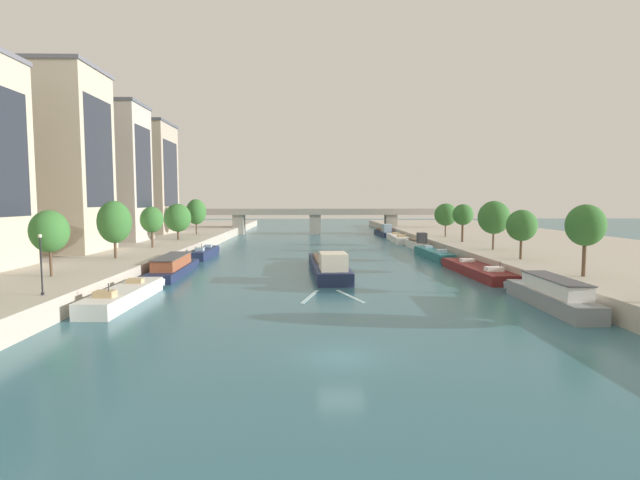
{
  "coord_description": "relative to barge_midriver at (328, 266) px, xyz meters",
  "views": [
    {
      "loc": [
        -1.8,
        -25.67,
        8.61
      ],
      "look_at": [
        0.0,
        46.17,
        2.65
      ],
      "focal_mm": 26.83,
      "sensor_mm": 36.0,
      "label": 1
    }
  ],
  "objects": [
    {
      "name": "ground_plane",
      "position": [
        -0.57,
        -29.91,
        -0.98
      ],
      "size": [
        400.0,
        400.0,
        0.0
      ],
      "primitive_type": "plane",
      "color": "#336675"
    },
    {
      "name": "quay_left",
      "position": [
        -38.02,
        25.09,
        -0.08
      ],
      "size": [
        36.0,
        170.0,
        1.8
      ],
      "primitive_type": "cube",
      "color": "#B7AD9E",
      "rests_on": "ground"
    },
    {
      "name": "quay_right",
      "position": [
        36.88,
        25.09,
        -0.08
      ],
      "size": [
        36.0,
        170.0,
        1.8
      ],
      "primitive_type": "cube",
      "color": "#B7AD9E",
      "rests_on": "ground"
    },
    {
      "name": "barge_midriver",
      "position": [
        0.0,
        0.0,
        0.0
      ],
      "size": [
        4.58,
        20.29,
        3.14
      ],
      "color": "#1E284C",
      "rests_on": "ground"
    },
    {
      "name": "wake_behind_barge",
      "position": [
        -0.43,
        -13.27,
        -0.96
      ],
      "size": [
        5.59,
        6.02,
        0.03
      ],
      "color": "#A5D1DB",
      "rests_on": "ground"
    },
    {
      "name": "moored_boat_left_upstream",
      "position": [
        -17.87,
        -15.47,
        -0.32
      ],
      "size": [
        2.89,
        13.43,
        2.35
      ],
      "color": "silver",
      "rests_on": "ground"
    },
    {
      "name": "moored_boat_left_midway",
      "position": [
        -18.06,
        -0.03,
        -0.03
      ],
      "size": [
        3.44,
        15.57,
        2.27
      ],
      "color": "#1E284C",
      "rests_on": "ground"
    },
    {
      "name": "moored_boat_left_end",
      "position": [
        -18.04,
        16.92,
        -0.29
      ],
      "size": [
        2.27,
        11.98,
        2.42
      ],
      "color": "#1E284C",
      "rests_on": "ground"
    },
    {
      "name": "moored_boat_right_lone",
      "position": [
        17.16,
        -18.17,
        0.09
      ],
      "size": [
        2.72,
        13.09,
        2.53
      ],
      "color": "gray",
      "rests_on": "ground"
    },
    {
      "name": "moored_boat_right_downstream",
      "position": [
        17.19,
        -1.27,
        -0.4
      ],
      "size": [
        3.93,
        16.54,
        2.22
      ],
      "color": "maroon",
      "rests_on": "ground"
    },
    {
      "name": "moored_boat_right_near",
      "position": [
        16.42,
        15.14,
        -0.34
      ],
      "size": [
        2.84,
        14.21,
        2.31
      ],
      "color": "#23666B",
      "rests_on": "ground"
    },
    {
      "name": "moored_boat_right_second",
      "position": [
        17.1,
        28.75,
        -0.03
      ],
      "size": [
        2.04,
        11.04,
        3.1
      ],
      "color": "silver",
      "rests_on": "ground"
    },
    {
      "name": "moored_boat_right_far",
      "position": [
        16.52,
        44.21,
        -0.3
      ],
      "size": [
        3.38,
        16.77,
        2.41
      ],
      "color": "silver",
      "rests_on": "ground"
    },
    {
      "name": "moored_boat_right_end",
      "position": [
        16.32,
        61.39,
        -0.09
      ],
      "size": [
        2.69,
        15.28,
        2.98
      ],
      "color": "#1E284C",
      "rests_on": "ground"
    },
    {
      "name": "tree_left_end_of_row",
      "position": [
        -25.49,
        -12.44,
        4.88
      ],
      "size": [
        3.34,
        3.34,
        5.95
      ],
      "color": "brown",
      "rests_on": "quay_left"
    },
    {
      "name": "tree_left_distant",
      "position": [
        -25.18,
        1.19,
        5.09
      ],
      "size": [
        3.87,
        3.87,
        6.77
      ],
      "color": "brown",
      "rests_on": "quay_left"
    },
    {
      "name": "tree_left_second",
      "position": [
        -25.01,
        14.14,
        4.85
      ],
      "size": [
        3.29,
        3.29,
        5.92
      ],
      "color": "brown",
      "rests_on": "quay_left"
    },
    {
      "name": "tree_left_far",
      "position": [
        -25.06,
        28.11,
        4.62
      ],
      "size": [
        4.55,
        4.55,
        6.25
      ],
      "color": "brown",
      "rests_on": "quay_left"
    },
    {
      "name": "tree_left_nearest",
      "position": [
        -24.77,
        40.61,
        5.36
      ],
      "size": [
        3.95,
        3.95,
        7.07
      ],
      "color": "brown",
      "rests_on": "quay_left"
    },
    {
      "name": "tree_right_nearest",
      "position": [
        22.35,
        -13.7,
        5.41
      ],
      "size": [
        3.37,
        3.37,
        6.47
      ],
      "color": "brown",
      "rests_on": "quay_right"
    },
    {
      "name": "tree_right_far",
      "position": [
        22.31,
        -1.1,
        4.74
      ],
      "size": [
        3.44,
        3.44,
        5.75
      ],
      "color": "brown",
      "rests_on": "quay_right"
    },
    {
      "name": "tree_right_by_lamp",
      "position": [
        23.26,
        9.64,
        5.28
      ],
      "size": [
        4.29,
        4.29,
        6.75
      ],
      "color": "brown",
      "rests_on": "quay_right"
    },
    {
      "name": "tree_right_end_of_row",
      "position": [
        23.05,
        22.19,
        5.28
      ],
      "size": [
        3.34,
        3.34,
        6.22
      ],
      "color": "brown",
      "rests_on": "quay_right"
    },
    {
      "name": "tree_right_distant",
      "position": [
        23.47,
        33.45,
        4.97
      ],
      "size": [
        4.19,
        4.19,
        6.25
      ],
      "color": "brown",
      "rests_on": "quay_right"
    },
    {
      "name": "lamppost_left_bank",
      "position": [
        -21.53,
        -21.1,
        3.25
      ],
      "size": [
        0.28,
        0.28,
        4.41
      ],
      "color": "black",
      "rests_on": "quay_left"
    },
    {
      "name": "building_left_far_end",
      "position": [
        -37.1,
        9.1,
        12.97
      ],
      "size": [
        14.66,
        10.7,
        24.27
      ],
      "color": "beige",
      "rests_on": "quay_left"
    },
    {
      "name": "building_left_corner",
      "position": [
        -37.1,
        26.18,
        12.32
      ],
      "size": [
        14.6,
        9.59,
        22.96
      ],
      "color": "#BCB2A8",
      "rests_on": "quay_left"
    },
    {
      "name": "building_left_middle",
      "position": [
        -37.1,
        45.27,
        12.26
      ],
      "size": [
        12.73,
        12.5,
        22.85
      ],
      "color": "#B2A38E",
      "rests_on": "quay_left"
    },
    {
      "name": "bridge_far",
      "position": [
        -0.57,
        66.64,
        3.17
      ],
      "size": [
        62.9,
        4.4,
        6.47
      ],
      "color": "#9E998E",
      "rests_on": "ground"
    }
  ]
}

